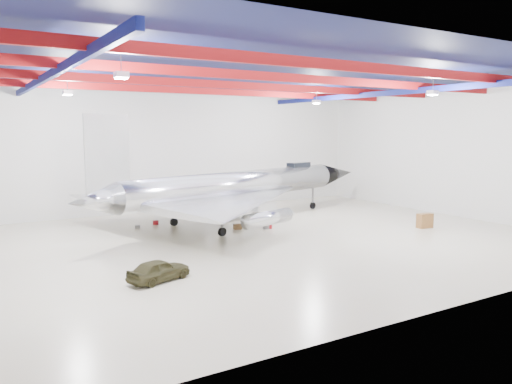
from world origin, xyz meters
TOP-DOWN VIEW (x-y plane):
  - floor at (0.00, 0.00)m, footprint 40.00×40.00m
  - wall_back at (0.00, 15.00)m, footprint 40.00×0.00m
  - wall_right at (20.00, 0.00)m, footprint 0.00×30.00m
  - ceiling at (0.00, 0.00)m, footprint 40.00×40.00m
  - ceiling_structure at (0.00, 0.00)m, footprint 39.50×29.50m
  - jet_aircraft at (2.52, 6.20)m, footprint 29.78×21.40m
  - jeep at (-8.25, -5.24)m, footprint 3.46×2.23m
  - desk at (13.56, -2.82)m, footprint 1.25×0.72m
  - toolbox_red at (-3.33, 8.94)m, footprint 0.53×0.48m
  - engine_drum at (3.19, 3.07)m, footprint 0.72×0.72m
  - parts_bin at (2.09, 8.46)m, footprint 0.80×0.70m
  - crate_small at (-5.02, 8.16)m, footprint 0.42×0.39m
  - tool_chest at (3.38, 3.02)m, footprint 0.54×0.54m
  - oil_barrel at (1.22, 3.98)m, footprint 0.57×0.47m

SIDE VIEW (x-z plane):
  - floor at x=0.00m, z-range 0.00..0.00m
  - crate_small at x=-5.02m, z-range 0.00..0.24m
  - toolbox_red at x=-3.33m, z-range 0.00..0.31m
  - oil_barrel at x=1.22m, z-range 0.00..0.38m
  - tool_chest at x=3.38m, z-range 0.00..0.43m
  - parts_bin at x=2.09m, z-range 0.00..0.48m
  - engine_drum at x=3.19m, z-range 0.00..0.49m
  - desk at x=13.56m, z-range 0.00..1.09m
  - jeep at x=-8.25m, z-range 0.00..1.10m
  - jet_aircraft at x=2.52m, z-range -1.43..6.86m
  - wall_back at x=0.00m, z-range -14.50..25.50m
  - wall_right at x=20.00m, z-range -9.50..20.50m
  - ceiling_structure at x=0.00m, z-range 9.79..10.86m
  - ceiling at x=0.00m, z-range 11.00..11.00m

